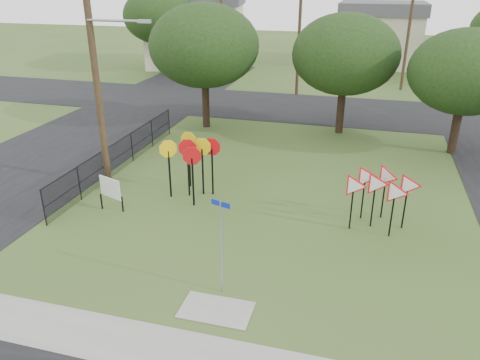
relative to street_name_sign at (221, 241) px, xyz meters
The scene contains 20 objects.
ground 2.28m from the street_name_sign, 86.23° to the left, with size 140.00×140.00×0.00m, color #314C1C.
sidewalk 3.17m from the street_name_sign, 87.87° to the right, with size 30.00×1.60×0.02m, color gray.
street_left 16.65m from the street_name_sign, 135.94° to the left, with size 8.00×50.00×0.02m, color black.
street_far 21.58m from the street_name_sign, 89.73° to the left, with size 60.00×8.00×0.02m, color black.
curb_pad 1.91m from the street_name_sign, 83.55° to the right, with size 2.00×1.20×0.02m, color gray.
street_name_sign is the anchor object (origin of this frame).
stop_sign_cluster 6.78m from the street_name_sign, 117.78° to the left, with size 2.33×1.91×2.52m.
yield_sign_cluster 6.84m from the street_name_sign, 50.86° to the left, with size 2.83×1.72×2.21m.
info_board 6.96m from the street_name_sign, 146.53° to the left, with size 1.06×0.41×1.39m.
utility_pole_main 9.97m from the street_name_sign, 139.88° to the left, with size 3.55×0.33×10.00m.
far_pole_a 25.75m from the street_name_sign, 94.26° to the left, with size 1.40×0.24×9.00m.
far_pole_b 30.26m from the street_name_sign, 78.32° to the left, with size 1.40×0.24×8.50m.
far_pole_c 33.16m from the street_name_sign, 107.44° to the left, with size 1.40×0.24×9.00m.
fence_run 10.84m from the street_name_sign, 134.00° to the left, with size 0.05×11.55×1.50m.
house_left 38.19m from the street_name_sign, 111.37° to the left, with size 10.58×8.88×7.20m.
house_mid 41.74m from the street_name_sign, 84.36° to the left, with size 8.40×8.40×6.20m.
tree_near_left 16.90m from the street_name_sign, 110.82° to the left, with size 6.40×6.40×7.27m.
tree_near_mid 16.89m from the street_name_sign, 82.75° to the left, with size 6.00×6.00×6.80m.
tree_near_right 16.81m from the street_name_sign, 60.84° to the left, with size 5.60×5.60×6.33m.
tree_far_left 35.47m from the street_name_sign, 116.77° to the left, with size 6.80×6.80×7.73m.
Camera 1 is at (3.44, -12.33, 8.54)m, focal length 35.00 mm.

